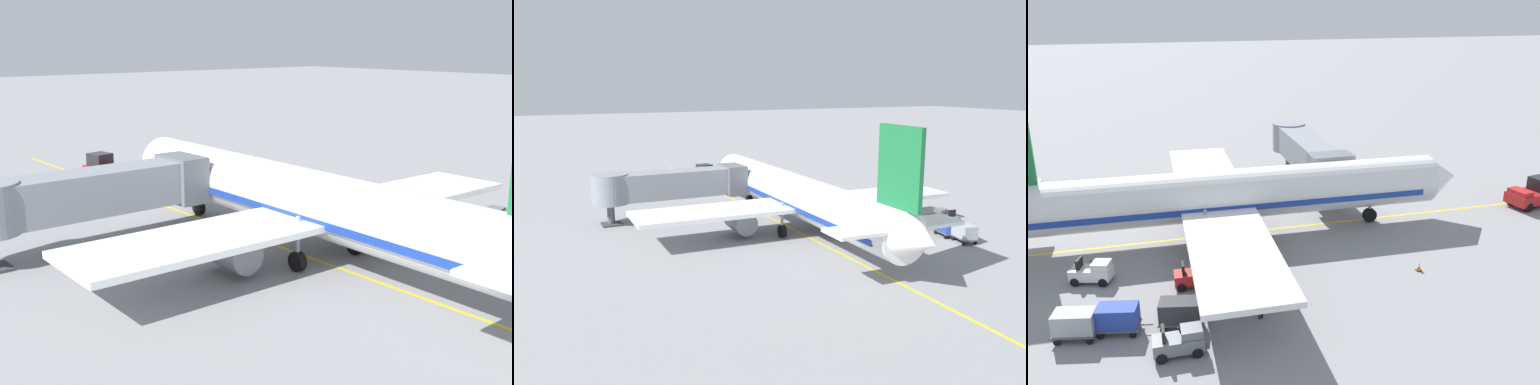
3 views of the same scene
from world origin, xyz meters
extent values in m
plane|color=gray|center=(0.00, 0.00, 0.00)|extent=(400.00, 400.00, 0.00)
cube|color=gold|center=(0.00, 0.00, 0.00)|extent=(0.24, 80.00, 0.01)
cylinder|color=white|center=(0.27, -1.69, 3.29)|extent=(4.40, 32.07, 3.70)
cube|color=#193899|center=(0.27, -1.69, 2.82)|extent=(4.38, 29.51, 0.44)
cone|color=white|center=(0.64, 15.50, 3.29)|extent=(3.68, 2.48, 3.63)
cube|color=black|center=(0.60, 13.70, 3.93)|extent=(2.80, 1.16, 0.60)
cube|color=white|center=(0.25, -2.69, 2.64)|extent=(30.11, 5.86, 0.36)
cylinder|color=gray|center=(-5.24, -1.77, 1.39)|extent=(2.07, 3.24, 2.00)
cylinder|color=gray|center=(5.76, -2.01, 1.39)|extent=(2.07, 3.24, 2.00)
cylinder|color=black|center=(0.51, 9.50, 0.55)|extent=(0.47, 1.11, 1.10)
cylinder|color=gray|center=(0.51, 9.50, 2.10)|extent=(0.24, 0.24, 2.00)
cylinder|color=black|center=(-2.08, -3.64, 0.55)|extent=(0.47, 1.11, 1.10)
cylinder|color=gray|center=(-2.08, -3.64, 2.10)|extent=(0.24, 0.24, 2.00)
cylinder|color=black|center=(2.52, -3.74, 0.55)|extent=(0.47, 1.11, 1.10)
cylinder|color=gray|center=(2.52, -3.74, 2.10)|extent=(0.24, 0.24, 2.00)
cube|color=gray|center=(-8.22, 7.15, 3.49)|extent=(13.25, 2.80, 2.60)
cube|color=slate|center=(-2.39, 7.15, 3.49)|extent=(2.00, 3.50, 2.99)
cube|color=#B21E1E|center=(0.92, 24.40, 0.85)|extent=(2.97, 4.73, 0.90)
cube|color=black|center=(0.74, 25.38, 1.85)|extent=(1.96, 2.12, 1.10)
cube|color=#B21E1E|center=(1.20, 22.89, 1.48)|extent=(2.04, 1.42, 0.36)
cylinder|color=black|center=(2.10, 23.17, 0.40)|extent=(0.49, 0.85, 0.80)
cylinder|color=black|center=(0.26, 22.83, 0.40)|extent=(0.49, 0.85, 0.80)
cylinder|color=black|center=(1.58, 25.98, 0.40)|extent=(0.49, 0.85, 0.80)
cylinder|color=black|center=(-0.26, 25.64, 0.40)|extent=(0.49, 0.85, 0.80)
cube|color=silver|center=(5.07, -11.30, 0.63)|extent=(1.87, 2.74, 0.70)
cube|color=silver|center=(5.26, -10.64, 1.20)|extent=(1.28, 1.30, 0.44)
cube|color=black|center=(4.87, -11.96, 1.30)|extent=(0.85, 0.40, 0.64)
cylinder|color=black|center=(5.10, -11.18, 1.28)|extent=(0.15, 0.28, 0.54)
cylinder|color=black|center=(4.80, -10.31, 0.28)|extent=(0.35, 0.59, 0.56)
cylinder|color=black|center=(5.84, -10.62, 0.28)|extent=(0.35, 0.59, 0.56)
cylinder|color=black|center=(4.29, -11.98, 0.28)|extent=(0.35, 0.59, 0.56)
cube|color=slate|center=(13.90, -6.68, 0.63)|extent=(1.21, 2.51, 0.70)
cube|color=slate|center=(13.89, -5.99, 1.20)|extent=(1.02, 1.05, 0.44)
cylinder|color=black|center=(13.90, -6.55, 1.28)|extent=(0.08, 0.26, 0.54)
cylinder|color=black|center=(13.35, -5.81, 0.28)|extent=(0.20, 0.56, 0.56)
cylinder|color=black|center=(14.43, -5.80, 0.28)|extent=(0.20, 0.56, 0.56)
cylinder|color=black|center=(13.36, -7.56, 0.28)|extent=(0.20, 0.56, 0.56)
cube|color=#B21E1E|center=(7.23, -5.11, 0.63)|extent=(1.25, 2.52, 0.70)
cube|color=#B21E1E|center=(7.25, -4.42, 1.20)|extent=(1.04, 1.07, 0.44)
cube|color=black|center=(7.22, -5.80, 1.30)|extent=(0.84, 0.18, 0.64)
cylinder|color=black|center=(7.24, -4.98, 1.28)|extent=(0.08, 0.26, 0.54)
cylinder|color=black|center=(6.71, -4.22, 0.28)|extent=(0.21, 0.56, 0.56)
cylinder|color=black|center=(7.79, -4.24, 0.28)|extent=(0.21, 0.56, 0.56)
cylinder|color=black|center=(6.68, -5.97, 0.28)|extent=(0.21, 0.56, 0.56)
cylinder|color=black|center=(7.76, -5.99, 0.28)|extent=(0.21, 0.56, 0.56)
cube|color=#4C4C51|center=(11.46, -6.40, 0.42)|extent=(1.72, 2.42, 0.12)
cube|color=#2D2D33|center=(11.46, -6.40, 1.03)|extent=(1.64, 2.30, 1.10)
cylinder|color=#4C4C51|center=(11.76, -4.98, 0.41)|extent=(0.21, 0.70, 0.07)
cylinder|color=black|center=(11.09, -5.48, 0.18)|extent=(0.19, 0.38, 0.36)
cylinder|color=black|center=(12.17, -5.70, 0.18)|extent=(0.19, 0.38, 0.36)
cylinder|color=black|center=(10.75, -7.09, 0.18)|extent=(0.19, 0.38, 0.36)
cylinder|color=black|center=(11.83, -7.32, 0.18)|extent=(0.19, 0.38, 0.36)
cylinder|color=#4C4C51|center=(11.48, -8.16, 0.41)|extent=(0.21, 0.70, 0.07)
cylinder|color=black|center=(10.81, -8.66, 0.18)|extent=(0.19, 0.38, 0.36)
cylinder|color=#232328|center=(11.90, -2.09, 0.42)|extent=(0.15, 0.15, 0.85)
cylinder|color=#232328|center=(11.79, -1.92, 0.42)|extent=(0.15, 0.15, 0.85)
cube|color=yellow|center=(11.85, -2.01, 1.15)|extent=(0.41, 0.45, 0.60)
cylinder|color=yellow|center=(11.99, -2.22, 1.10)|extent=(0.20, 0.24, 0.57)
cylinder|color=yellow|center=(11.71, -1.80, 1.10)|extent=(0.20, 0.24, 0.57)
sphere|color=#997051|center=(11.85, -2.01, 1.58)|extent=(0.22, 0.22, 0.22)
cube|color=red|center=(11.85, -2.01, 1.60)|extent=(0.21, 0.26, 0.10)
cube|color=black|center=(9.10, 9.24, 0.02)|extent=(0.36, 0.36, 0.04)
cone|color=orange|center=(9.10, 9.24, 0.32)|extent=(0.30, 0.30, 0.55)
cylinder|color=white|center=(9.10, 9.24, 0.34)|extent=(0.21, 0.21, 0.06)
camera|label=1|loc=(-25.43, -28.21, 12.35)|focal=45.74mm
camera|label=2|loc=(-23.11, -45.01, 13.36)|focal=38.48mm
camera|label=3|loc=(37.17, -7.58, 16.72)|focal=37.84mm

